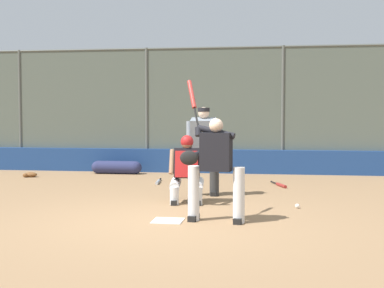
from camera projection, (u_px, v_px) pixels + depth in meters
ground_plane at (168, 221)px, 7.64m from camera, size 160.00×160.00×0.00m
home_plate_marker at (168, 221)px, 7.64m from camera, size 0.43×0.43×0.01m
backstop_fence at (214, 106)px, 13.81m from camera, size 17.76×0.08×3.26m
padding_wall at (213, 161)px, 13.80m from camera, size 17.33×0.18×0.61m
bleachers_beyond at (139, 143)px, 17.09m from camera, size 12.38×3.05×1.80m
batter_at_plate at (215, 166)px, 7.55m from camera, size 0.91×0.71×2.04m
catcher_behind_plate at (187, 168)px, 9.13m from camera, size 0.63×0.74×1.17m
umpire_home at (204, 148)px, 9.95m from camera, size 0.67×0.41×1.66m
spare_bat_near_backstop at (158, 182)px, 11.79m from camera, size 0.13×0.82×0.07m
spare_bat_third_base_side at (280, 185)px, 11.26m from camera, size 0.33×0.84×0.07m
fielding_glove_on_dirt at (30, 175)px, 12.91m from camera, size 0.33×0.25×0.12m
baseball_loose at (297, 206)px, 8.66m from camera, size 0.07×0.07×0.07m
equipment_bag_dugout_side at (117, 167)px, 13.62m from camera, size 1.31×0.33×0.33m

